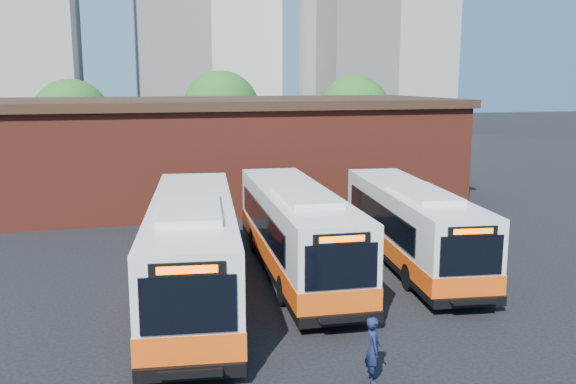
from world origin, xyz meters
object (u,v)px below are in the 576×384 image
object	(u,v)px
bus_midwest	(193,253)
bus_east	(410,227)
bus_mideast	(296,233)
transit_worker	(373,349)

from	to	relation	value
bus_midwest	bus_east	size ratio (longest dim) A/B	1.10
bus_mideast	bus_east	xyz separation A→B (m)	(4.92, 0.03, -0.08)
bus_east	bus_mideast	bearing A→B (deg)	-172.79
bus_mideast	bus_east	bearing A→B (deg)	3.39
bus_mideast	transit_worker	distance (m)	9.17
bus_midwest	bus_mideast	world-z (taller)	bus_midwest
bus_mideast	bus_east	distance (m)	4.92
bus_mideast	transit_worker	xyz separation A→B (m)	(-0.50, -9.13, -0.74)
bus_east	bus_midwest	bearing A→B (deg)	-160.67
bus_east	transit_worker	size ratio (longest dim) A/B	7.25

